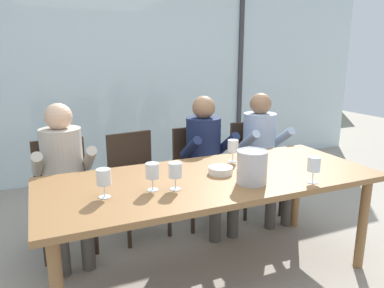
{
  "coord_description": "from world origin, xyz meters",
  "views": [
    {
      "loc": [
        -1.08,
        -2.12,
        1.58
      ],
      "look_at": [
        0.0,
        0.35,
        0.91
      ],
      "focal_mm": 33.88,
      "sensor_mm": 36.0,
      "label": 1
    }
  ],
  "objects_px": {
    "person_beige_jumper": "(64,170)",
    "wine_glass_spare_empty": "(175,171)",
    "person_pale_blue_shirt": "(263,147)",
    "ice_bucket_primary": "(252,166)",
    "chair_near_curtain": "(63,185)",
    "chair_right_of_center": "(253,159)",
    "chair_center": "(198,167)",
    "wine_glass_center_pour": "(104,178)",
    "wine_glass_near_bucket": "(233,147)",
    "chair_left_of_center": "(135,175)",
    "person_navy_polo": "(207,153)",
    "dining_table": "(212,186)",
    "tasting_bowl": "(221,170)",
    "wine_glass_by_left_taster": "(152,172)",
    "wine_glass_by_right_taster": "(314,165)"
  },
  "relations": [
    {
      "from": "person_navy_polo",
      "to": "wine_glass_near_bucket",
      "type": "bearing_deg",
      "value": -94.42
    },
    {
      "from": "person_navy_polo",
      "to": "ice_bucket_primary",
      "type": "bearing_deg",
      "value": -101.09
    },
    {
      "from": "person_navy_polo",
      "to": "wine_glass_by_left_taster",
      "type": "height_order",
      "value": "person_navy_polo"
    },
    {
      "from": "person_pale_blue_shirt",
      "to": "wine_glass_near_bucket",
      "type": "height_order",
      "value": "person_pale_blue_shirt"
    },
    {
      "from": "ice_bucket_primary",
      "to": "chair_near_curtain",
      "type": "bearing_deg",
      "value": 134.89
    },
    {
      "from": "wine_glass_center_pour",
      "to": "person_navy_polo",
      "type": "bearing_deg",
      "value": 37.57
    },
    {
      "from": "person_beige_jumper",
      "to": "wine_glass_spare_empty",
      "type": "distance_m",
      "value": 1.07
    },
    {
      "from": "person_pale_blue_shirt",
      "to": "wine_glass_by_right_taster",
      "type": "distance_m",
      "value": 1.2
    },
    {
      "from": "chair_center",
      "to": "chair_right_of_center",
      "type": "relative_size",
      "value": 1.0
    },
    {
      "from": "dining_table",
      "to": "person_pale_blue_shirt",
      "type": "distance_m",
      "value": 1.19
    },
    {
      "from": "chair_near_curtain",
      "to": "chair_center",
      "type": "bearing_deg",
      "value": -1.52
    },
    {
      "from": "person_navy_polo",
      "to": "ice_bucket_primary",
      "type": "distance_m",
      "value": 1.0
    },
    {
      "from": "person_beige_jumper",
      "to": "chair_center",
      "type": "bearing_deg",
      "value": 5.75
    },
    {
      "from": "dining_table",
      "to": "chair_center",
      "type": "bearing_deg",
      "value": 71.54
    },
    {
      "from": "chair_near_curtain",
      "to": "person_navy_polo",
      "type": "distance_m",
      "value": 1.28
    },
    {
      "from": "ice_bucket_primary",
      "to": "wine_glass_spare_empty",
      "type": "height_order",
      "value": "ice_bucket_primary"
    },
    {
      "from": "wine_glass_by_right_taster",
      "to": "wine_glass_spare_empty",
      "type": "height_order",
      "value": "same"
    },
    {
      "from": "person_beige_jumper",
      "to": "wine_glass_by_left_taster",
      "type": "xyz_separation_m",
      "value": [
        0.46,
        -0.83,
        0.18
      ]
    },
    {
      "from": "person_pale_blue_shirt",
      "to": "wine_glass_by_left_taster",
      "type": "height_order",
      "value": "person_pale_blue_shirt"
    },
    {
      "from": "person_beige_jumper",
      "to": "tasting_bowl",
      "type": "relative_size",
      "value": 7.04
    },
    {
      "from": "chair_left_of_center",
      "to": "person_beige_jumper",
      "type": "xyz_separation_m",
      "value": [
        -0.6,
        -0.16,
        0.17
      ]
    },
    {
      "from": "chair_center",
      "to": "wine_glass_center_pour",
      "type": "height_order",
      "value": "wine_glass_center_pour"
    },
    {
      "from": "wine_glass_near_bucket",
      "to": "chair_center",
      "type": "bearing_deg",
      "value": 90.21
    },
    {
      "from": "ice_bucket_primary",
      "to": "wine_glass_by_right_taster",
      "type": "bearing_deg",
      "value": -21.92
    },
    {
      "from": "chair_near_curtain",
      "to": "chair_left_of_center",
      "type": "xyz_separation_m",
      "value": [
        0.62,
        0.02,
        0.0
      ]
    },
    {
      "from": "chair_near_curtain",
      "to": "person_beige_jumper",
      "type": "distance_m",
      "value": 0.22
    },
    {
      "from": "wine_glass_center_pour",
      "to": "chair_right_of_center",
      "type": "bearing_deg",
      "value": 30.56
    },
    {
      "from": "dining_table",
      "to": "tasting_bowl",
      "type": "height_order",
      "value": "tasting_bowl"
    },
    {
      "from": "chair_near_curtain",
      "to": "ice_bucket_primary",
      "type": "distance_m",
      "value": 1.61
    },
    {
      "from": "chair_left_of_center",
      "to": "person_beige_jumper",
      "type": "distance_m",
      "value": 0.65
    },
    {
      "from": "person_pale_blue_shirt",
      "to": "wine_glass_near_bucket",
      "type": "distance_m",
      "value": 0.82
    },
    {
      "from": "chair_center",
      "to": "tasting_bowl",
      "type": "height_order",
      "value": "chair_center"
    },
    {
      "from": "dining_table",
      "to": "person_beige_jumper",
      "type": "relative_size",
      "value": 1.92
    },
    {
      "from": "chair_center",
      "to": "wine_glass_near_bucket",
      "type": "height_order",
      "value": "wine_glass_near_bucket"
    },
    {
      "from": "chair_near_curtain",
      "to": "chair_right_of_center",
      "type": "height_order",
      "value": "same"
    },
    {
      "from": "chair_center",
      "to": "wine_glass_by_left_taster",
      "type": "bearing_deg",
      "value": -129.56
    },
    {
      "from": "chair_right_of_center",
      "to": "ice_bucket_primary",
      "type": "relative_size",
      "value": 4.03
    },
    {
      "from": "chair_left_of_center",
      "to": "chair_center",
      "type": "relative_size",
      "value": 1.0
    },
    {
      "from": "wine_glass_by_right_taster",
      "to": "wine_glass_center_pour",
      "type": "bearing_deg",
      "value": 167.3
    },
    {
      "from": "person_beige_jumper",
      "to": "wine_glass_near_bucket",
      "type": "relative_size",
      "value": 6.98
    },
    {
      "from": "wine_glass_by_left_taster",
      "to": "wine_glass_center_pour",
      "type": "xyz_separation_m",
      "value": [
        -0.3,
        0.0,
        0.0
      ]
    },
    {
      "from": "chair_center",
      "to": "wine_glass_by_left_taster",
      "type": "distance_m",
      "value": 1.3
    },
    {
      "from": "chair_near_curtain",
      "to": "person_pale_blue_shirt",
      "type": "relative_size",
      "value": 0.74
    },
    {
      "from": "person_navy_polo",
      "to": "wine_glass_spare_empty",
      "type": "bearing_deg",
      "value": -128.7
    },
    {
      "from": "person_pale_blue_shirt",
      "to": "ice_bucket_primary",
      "type": "distance_m",
      "value": 1.24
    },
    {
      "from": "chair_right_of_center",
      "to": "wine_glass_center_pour",
      "type": "distance_m",
      "value": 1.98
    },
    {
      "from": "person_pale_blue_shirt",
      "to": "wine_glass_by_left_taster",
      "type": "relative_size",
      "value": 6.98
    },
    {
      "from": "wine_glass_spare_empty",
      "to": "chair_center",
      "type": "bearing_deg",
      "value": 58.93
    },
    {
      "from": "person_beige_jumper",
      "to": "wine_glass_by_left_taster",
      "type": "height_order",
      "value": "person_beige_jumper"
    },
    {
      "from": "wine_glass_by_right_taster",
      "to": "dining_table",
      "type": "bearing_deg",
      "value": 145.57
    }
  ]
}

